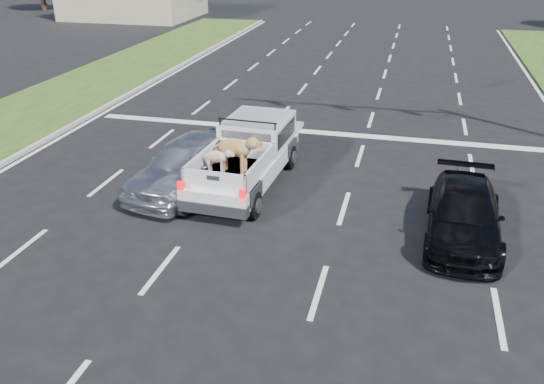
{
  "coord_description": "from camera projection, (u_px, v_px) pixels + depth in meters",
  "views": [
    {
      "loc": [
        3.2,
        -9.8,
        6.79
      ],
      "look_at": [
        0.27,
        2.0,
        1.2
      ],
      "focal_mm": 38.0,
      "sensor_mm": 36.0,
      "label": 1
    }
  ],
  "objects": [
    {
      "name": "ground",
      "position": [
        237.0,
        280.0,
        12.18
      ],
      "size": [
        160.0,
        160.0,
        0.0
      ],
      "primitive_type": "plane",
      "color": "black",
      "rests_on": "ground"
    },
    {
      "name": "silver_sedan",
      "position": [
        189.0,
        164.0,
        16.13
      ],
      "size": [
        2.74,
        4.82,
        1.55
      ],
      "primitive_type": "imported",
      "rotation": [
        0.0,
        0.0,
        -0.21
      ],
      "color": "silver",
      "rests_on": "ground"
    },
    {
      "name": "curb_left",
      "position": [
        33.0,
        147.0,
        19.43
      ],
      "size": [
        0.15,
        60.0,
        0.14
      ],
      "primitive_type": "cube",
      "color": "#9F9891",
      "rests_on": "ground"
    },
    {
      "name": "road_markings",
      "position": [
        299.0,
        167.0,
        17.96
      ],
      "size": [
        17.75,
        60.0,
        0.01
      ],
      "color": "silver",
      "rests_on": "ground"
    },
    {
      "name": "black_coupe",
      "position": [
        464.0,
        215.0,
        13.63
      ],
      "size": [
        1.88,
        4.27,
        1.22
      ],
      "primitive_type": "imported",
      "rotation": [
        0.0,
        0.0,
        -0.04
      ],
      "color": "black",
      "rests_on": "ground"
    },
    {
      "name": "pickup_truck",
      "position": [
        247.0,
        155.0,
        16.42
      ],
      "size": [
        2.14,
        5.21,
        1.92
      ],
      "rotation": [
        0.0,
        0.0,
        -0.05
      ],
      "color": "black",
      "rests_on": "ground"
    }
  ]
}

